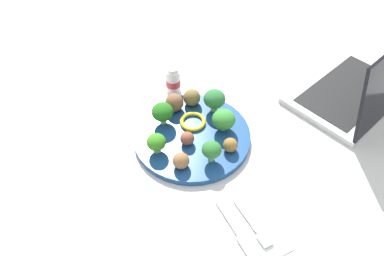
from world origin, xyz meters
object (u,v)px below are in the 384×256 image
(broccoli_floret_mid_right, at_px, (156,142))
(laptop, at_px, (360,88))
(broccoli_floret_near_rim, at_px, (214,99))
(meatball_mid_left, at_px, (187,138))
(broccoli_floret_center, at_px, (212,150))
(meatball_far_rim, at_px, (192,97))
(broccoli_floret_front_left, at_px, (224,119))
(pepper_ring_far_rim, at_px, (193,121))
(meatball_center, at_px, (181,161))
(napkin, at_px, (243,226))
(yogurt_bottle, at_px, (173,81))
(broccoli_floret_back_right, at_px, (162,112))
(knife, at_px, (238,231))
(fork, at_px, (254,224))
(meatball_near_rim, at_px, (230,145))
(plate, at_px, (192,136))
(meatball_front_left, at_px, (174,103))

(broccoli_floret_mid_right, distance_m, laptop, 0.55)
(broccoli_floret_near_rim, height_order, meatball_mid_left, broccoli_floret_near_rim)
(broccoli_floret_center, relative_size, meatball_far_rim, 1.19)
(broccoli_floret_center, relative_size, laptop, 0.14)
(broccoli_floret_front_left, distance_m, pepper_ring_far_rim, 0.08)
(broccoli_floret_center, relative_size, meatball_center, 1.41)
(meatball_mid_left, bearing_deg, napkin, 8.46)
(meatball_far_rim, xyz_separation_m, pepper_ring_far_rim, (0.07, -0.02, -0.02))
(yogurt_bottle, bearing_deg, meatball_mid_left, -9.37)
(broccoli_floret_back_right, xyz_separation_m, yogurt_bottle, (-0.12, 0.07, -0.02))
(pepper_ring_far_rim, relative_size, knife, 0.44)
(broccoli_floret_mid_right, xyz_separation_m, fork, (0.24, 0.13, -0.04))
(broccoli_floret_near_rim, relative_size, meatball_center, 1.60)
(meatball_near_rim, relative_size, pepper_ring_far_rim, 0.53)
(knife, relative_size, laptop, 0.38)
(plate, bearing_deg, broccoli_floret_back_right, -138.01)
(meatball_far_rim, distance_m, napkin, 0.36)
(plate, xyz_separation_m, pepper_ring_far_rim, (-0.03, 0.01, 0.01))
(pepper_ring_far_rim, relative_size, yogurt_bottle, 0.83)
(meatball_near_rim, xyz_separation_m, knife, (0.19, -0.07, -0.03))
(broccoli_floret_mid_right, relative_size, broccoli_floret_front_left, 0.87)
(broccoli_floret_near_rim, relative_size, fork, 0.49)
(broccoli_floret_near_rim, relative_size, meatball_mid_left, 1.81)
(broccoli_floret_mid_right, xyz_separation_m, knife, (0.24, 0.09, -0.04))
(broccoli_floret_mid_right, xyz_separation_m, yogurt_bottle, (-0.20, 0.11, -0.01))
(meatball_front_left, distance_m, fork, 0.36)
(meatball_front_left, bearing_deg, knife, 1.51)
(broccoli_floret_mid_right, xyz_separation_m, meatball_front_left, (-0.12, 0.08, -0.01))
(fork, bearing_deg, meatball_mid_left, -167.34)
(meatball_near_rim, relative_size, meatball_mid_left, 1.03)
(broccoli_floret_near_rim, xyz_separation_m, napkin, (0.32, -0.07, -0.05))
(yogurt_bottle, bearing_deg, fork, 2.58)
(plate, relative_size, meatball_near_rim, 8.29)
(laptop, bearing_deg, knife, -62.08)
(yogurt_bottle, bearing_deg, laptop, 65.55)
(broccoli_floret_front_left, bearing_deg, knife, -17.09)
(plate, distance_m, broccoli_floret_front_left, 0.09)
(meatball_front_left, xyz_separation_m, yogurt_bottle, (-0.09, 0.03, -0.00))
(fork, bearing_deg, napkin, -106.70)
(broccoli_floret_center, bearing_deg, knife, -5.12)
(yogurt_bottle, bearing_deg, broccoli_floret_mid_right, -27.77)
(meatball_center, xyz_separation_m, knife, (0.18, 0.05, -0.03))
(broccoli_floret_near_rim, height_order, broccoli_floret_front_left, broccoli_floret_near_rim)
(plate, xyz_separation_m, meatball_mid_left, (0.02, -0.02, 0.02))
(meatball_near_rim, bearing_deg, knife, -19.50)
(broccoli_floret_near_rim, bearing_deg, meatball_center, -44.28)
(meatball_mid_left, xyz_separation_m, laptop, (-0.00, 0.48, 0.01))
(meatball_far_rim, xyz_separation_m, fork, (0.36, -0.00, -0.03))
(meatball_center, bearing_deg, pepper_ring_far_rim, 148.54)
(meatball_front_left, distance_m, meatball_center, 0.18)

